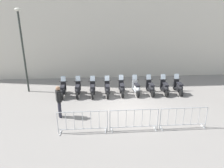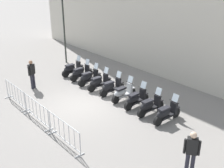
# 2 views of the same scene
# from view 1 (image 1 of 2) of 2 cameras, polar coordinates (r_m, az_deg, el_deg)

# --- Properties ---
(ground_plane) EXTENTS (120.00, 120.00, 0.00)m
(ground_plane) POSITION_cam_1_polar(r_m,az_deg,el_deg) (11.90, 4.01, -6.67)
(ground_plane) COLOR gray
(motorcycle_0) EXTENTS (0.56, 1.72, 1.24)m
(motorcycle_0) POSITION_cam_1_polar(r_m,az_deg,el_deg) (13.68, -13.79, -1.66)
(motorcycle_0) COLOR black
(motorcycle_0) RESTS_ON ground
(motorcycle_1) EXTENTS (0.56, 1.72, 1.24)m
(motorcycle_1) POSITION_cam_1_polar(r_m,az_deg,el_deg) (13.55, -9.69, -1.58)
(motorcycle_1) COLOR black
(motorcycle_1) RESTS_ON ground
(motorcycle_2) EXTENTS (0.56, 1.72, 1.24)m
(motorcycle_2) POSITION_cam_1_polar(r_m,az_deg,el_deg) (13.43, -5.54, -1.58)
(motorcycle_2) COLOR black
(motorcycle_2) RESTS_ON ground
(motorcycle_3) EXTENTS (0.56, 1.72, 1.24)m
(motorcycle_3) POSITION_cam_1_polar(r_m,az_deg,el_deg) (13.42, -1.33, -1.50)
(motorcycle_3) COLOR black
(motorcycle_3) RESTS_ON ground
(motorcycle_4) EXTENTS (0.56, 1.72, 1.24)m
(motorcycle_4) POSITION_cam_1_polar(r_m,az_deg,el_deg) (13.60, 2.78, -1.24)
(motorcycle_4) COLOR black
(motorcycle_4) RESTS_ON ground
(motorcycle_5) EXTENTS (0.56, 1.72, 1.24)m
(motorcycle_5) POSITION_cam_1_polar(r_m,az_deg,el_deg) (13.74, 6.90, -1.16)
(motorcycle_5) COLOR black
(motorcycle_5) RESTS_ON ground
(motorcycle_6) EXTENTS (0.56, 1.72, 1.24)m
(motorcycle_6) POSITION_cam_1_polar(r_m,az_deg,el_deg) (13.94, 10.89, -1.07)
(motorcycle_6) COLOR black
(motorcycle_6) RESTS_ON ground
(motorcycle_7) EXTENTS (0.56, 1.73, 1.24)m
(motorcycle_7) POSITION_cam_1_polar(r_m,az_deg,el_deg) (14.20, 14.73, -0.99)
(motorcycle_7) COLOR black
(motorcycle_7) RESTS_ON ground
(motorcycle_8) EXTENTS (0.56, 1.72, 1.24)m
(motorcycle_8) POSITION_cam_1_polar(r_m,az_deg,el_deg) (14.57, 18.37, -0.84)
(motorcycle_8) COLOR black
(motorcycle_8) RESTS_ON ground
(barrier_segment_0) EXTENTS (2.28, 0.46, 1.07)m
(barrier_segment_0) POSITION_cam_1_polar(r_m,az_deg,el_deg) (9.36, -8.32, -10.65)
(barrier_segment_0) COLOR #B2B5B7
(barrier_segment_0) RESTS_ON ground
(barrier_segment_1) EXTENTS (2.28, 0.46, 1.07)m
(barrier_segment_1) POSITION_cam_1_polar(r_m,az_deg,el_deg) (9.49, 6.29, -10.14)
(barrier_segment_1) COLOR #B2B5B7
(barrier_segment_1) RESTS_ON ground
(barrier_segment_2) EXTENTS (2.28, 0.46, 1.07)m
(barrier_segment_2) POSITION_cam_1_polar(r_m,az_deg,el_deg) (10.17, 19.65, -9.11)
(barrier_segment_2) COLOR #B2B5B7
(barrier_segment_2) RESTS_ON ground
(street_lamp) EXTENTS (0.36, 0.36, 5.60)m
(street_lamp) POSITION_cam_1_polar(r_m,az_deg,el_deg) (14.76, -24.14, 10.51)
(street_lamp) COLOR #2D332D
(street_lamp) RESTS_ON ground
(officer_mid_plaza) EXTENTS (0.34, 0.52, 1.73)m
(officer_mid_plaza) POSITION_cam_1_polar(r_m,az_deg,el_deg) (10.77, -14.86, -4.39)
(officer_mid_plaza) COLOR #23232D
(officer_mid_plaza) RESTS_ON ground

